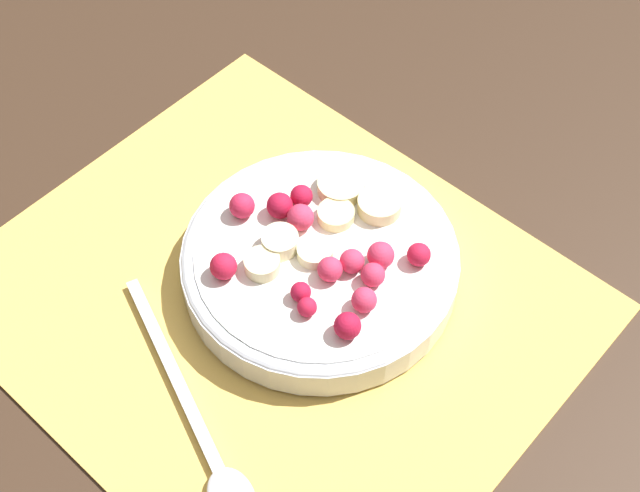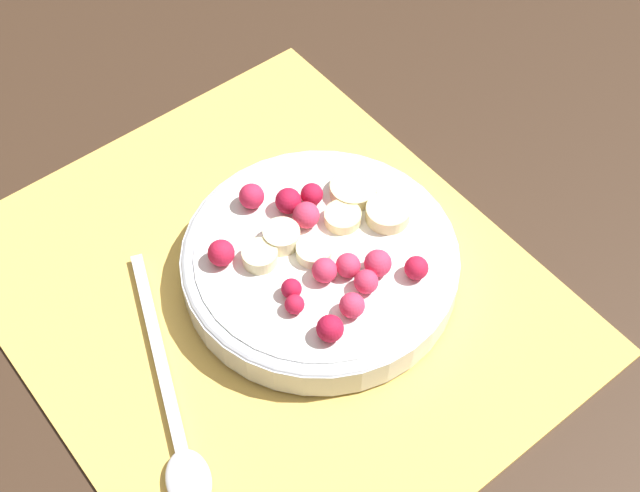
# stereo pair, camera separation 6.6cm
# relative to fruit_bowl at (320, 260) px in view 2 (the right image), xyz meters

# --- Properties ---
(ground_plane) EXTENTS (3.00, 3.00, 0.00)m
(ground_plane) POSITION_rel_fruit_bowl_xyz_m (-0.01, -0.04, -0.02)
(ground_plane) COLOR #382619
(placemat) EXTENTS (0.43, 0.37, 0.01)m
(placemat) POSITION_rel_fruit_bowl_xyz_m (-0.01, -0.04, -0.02)
(placemat) COLOR #E0B251
(placemat) RESTS_ON ground_plane
(fruit_bowl) EXTENTS (0.21, 0.21, 0.05)m
(fruit_bowl) POSITION_rel_fruit_bowl_xyz_m (0.00, 0.00, 0.00)
(fruit_bowl) COLOR silver
(fruit_bowl) RESTS_ON placemat
(spoon) EXTENTS (0.21, 0.10, 0.01)m
(spoon) POSITION_rel_fruit_bowl_xyz_m (0.04, -0.16, -0.02)
(spoon) COLOR silver
(spoon) RESTS_ON placemat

